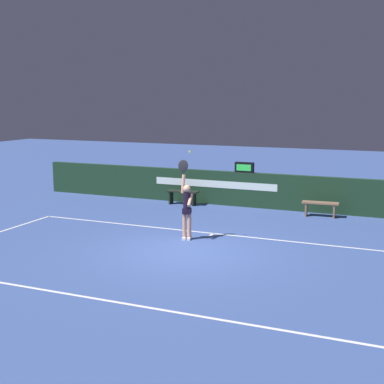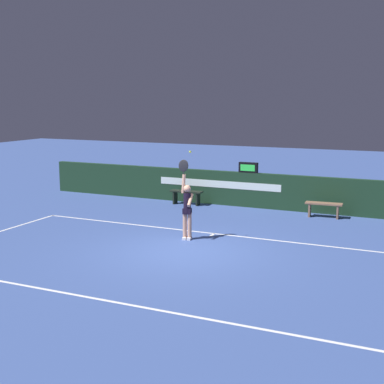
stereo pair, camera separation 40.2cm
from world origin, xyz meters
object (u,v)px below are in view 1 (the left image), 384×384
Objects in this scene: speed_display at (244,167)px; tennis_ball at (190,152)px; tennis_player at (187,207)px; courtside_bench_near at (320,206)px; courtside_bench_far at (182,195)px.

tennis_ball is at bearing -89.28° from speed_display.
tennis_player reaches higher than speed_display.
courtside_bench_near is at bearing 58.18° from tennis_ball.
courtside_bench_far is at bearing 116.26° from tennis_ball.
speed_display is 3.16m from courtside_bench_near.
speed_display reaches higher than courtside_bench_far.
speed_display is 5.14m from tennis_player.
speed_display is 0.56× the size of courtside_bench_far.
tennis_player is at bearing -64.71° from courtside_bench_far.
tennis_player is 34.76× the size of tennis_ball.
speed_display reaches higher than courtside_bench_near.
tennis_player is at bearing -123.80° from courtside_bench_near.
courtside_bench_near is (2.98, 4.45, -0.57)m from tennis_player.
speed_display is 10.59× the size of tennis_ball.
speed_display is at bearing 14.12° from courtside_bench_far.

